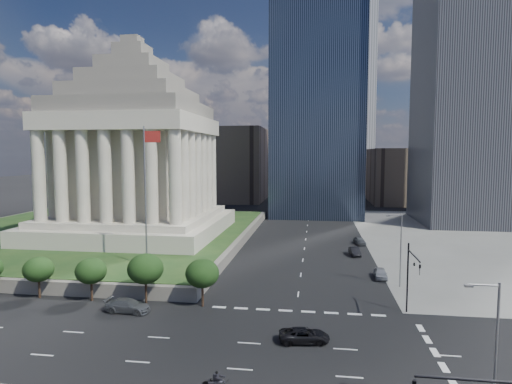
% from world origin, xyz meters
% --- Properties ---
extents(ground, '(500.00, 500.00, 0.00)m').
position_xyz_m(ground, '(0.00, 100.00, 0.00)').
color(ground, black).
rests_on(ground, ground).
extents(plaza_terrace, '(66.00, 70.00, 1.80)m').
position_xyz_m(plaza_terrace, '(-45.00, 50.00, 0.90)').
color(plaza_terrace, '#6C665C').
rests_on(plaza_terrace, ground).
extents(plaza_lawn, '(64.00, 68.00, 0.10)m').
position_xyz_m(plaza_lawn, '(-45.00, 50.00, 1.85)').
color(plaza_lawn, '#1D3E19').
rests_on(plaza_lawn, plaza_terrace).
extents(war_memorial, '(34.00, 34.00, 39.00)m').
position_xyz_m(war_memorial, '(-34.00, 48.00, 21.40)').
color(war_memorial, '#ADA291').
rests_on(war_memorial, plaza_lawn).
extents(flagpole, '(2.52, 0.24, 20.00)m').
position_xyz_m(flagpole, '(-21.83, 24.00, 13.11)').
color(flagpole, slate).
rests_on(flagpole, plaza_lawn).
extents(tree_row, '(53.00, 4.00, 6.00)m').
position_xyz_m(tree_row, '(-35.50, 14.00, 3.00)').
color(tree_row, black).
rests_on(tree_row, ground).
extents(midrise_glass, '(26.00, 26.00, 60.00)m').
position_xyz_m(midrise_glass, '(2.00, 95.00, 30.00)').
color(midrise_glass, black).
rests_on(midrise_glass, ground).
extents(highrise_ne, '(26.00, 28.00, 100.00)m').
position_xyz_m(highrise_ne, '(42.00, 85.00, 50.00)').
color(highrise_ne, black).
rests_on(highrise_ne, ground).
extents(building_filler_ne, '(20.00, 30.00, 20.00)m').
position_xyz_m(building_filler_ne, '(32.00, 130.00, 10.00)').
color(building_filler_ne, brown).
rests_on(building_filler_ne, ground).
extents(building_filler_nw, '(24.00, 30.00, 28.00)m').
position_xyz_m(building_filler_nw, '(-30.00, 130.00, 14.00)').
color(building_filler_nw, brown).
rests_on(building_filler_nw, ground).
extents(traffic_signal_ne, '(0.30, 5.74, 8.00)m').
position_xyz_m(traffic_signal_ne, '(12.50, 13.70, 5.25)').
color(traffic_signal_ne, black).
rests_on(traffic_signal_ne, ground).
extents(street_lamp_south, '(2.13, 0.22, 10.00)m').
position_xyz_m(street_lamp_south, '(13.33, -6.00, 5.66)').
color(street_lamp_south, slate).
rests_on(street_lamp_south, ground).
extents(street_lamp_north, '(2.13, 0.22, 10.00)m').
position_xyz_m(street_lamp_north, '(13.33, 25.00, 5.66)').
color(street_lamp_north, slate).
rests_on(street_lamp_north, ground).
extents(pickup_truck, '(5.12, 2.88, 1.35)m').
position_xyz_m(pickup_truck, '(1.18, 5.96, 0.67)').
color(pickup_truck, black).
rests_on(pickup_truck, ground).
extents(suv_grey, '(2.43, 5.34, 1.52)m').
position_xyz_m(suv_grey, '(-18.93, 11.00, 0.76)').
color(suv_grey, '#4F5255').
rests_on(suv_grey, ground).
extents(parked_sedan_near, '(1.89, 4.39, 1.48)m').
position_xyz_m(parked_sedan_near, '(11.50, 28.81, 0.74)').
color(parked_sedan_near, '#94979C').
rests_on(parked_sedan_near, ground).
extents(parked_sedan_mid, '(4.53, 2.01, 1.45)m').
position_xyz_m(parked_sedan_mid, '(9.00, 42.53, 0.72)').
color(parked_sedan_mid, black).
rests_on(parked_sedan_mid, ground).
extents(parked_sedan_far, '(4.64, 2.51, 1.50)m').
position_xyz_m(parked_sedan_far, '(10.80, 52.35, 0.75)').
color(parked_sedan_far, '#525659').
rests_on(parked_sedan_far, ground).
extents(motorcycle_lead, '(2.43, 1.24, 1.75)m').
position_xyz_m(motorcycle_lead, '(-5.17, -3.70, 0.87)').
color(motorcycle_lead, black).
rests_on(motorcycle_lead, ground).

